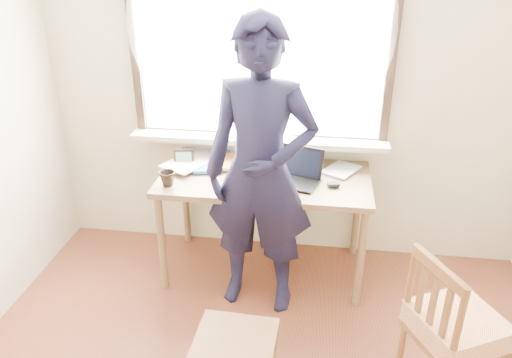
# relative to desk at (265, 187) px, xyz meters

# --- Properties ---
(room_shell) EXTENTS (3.52, 4.02, 2.61)m
(room_shell) POSITION_rel_desk_xyz_m (0.09, -1.43, 0.95)
(room_shell) COLOR beige
(room_shell) RESTS_ON ground
(desk) EXTENTS (1.43, 0.72, 0.77)m
(desk) POSITION_rel_desk_xyz_m (0.00, 0.00, 0.00)
(desk) COLOR brown
(desk) RESTS_ON ground
(laptop) EXTENTS (0.38, 0.34, 0.22)m
(laptop) POSITION_rel_desk_xyz_m (0.21, -0.04, 0.13)
(laptop) COLOR black
(laptop) RESTS_ON desk
(mug_white) EXTENTS (0.16, 0.16, 0.09)m
(mug_white) POSITION_rel_desk_xyz_m (-0.14, 0.23, 0.12)
(mug_white) COLOR white
(mug_white) RESTS_ON desk
(mug_dark) EXTENTS (0.15, 0.15, 0.10)m
(mug_dark) POSITION_rel_desk_xyz_m (-0.61, -0.23, 0.13)
(mug_dark) COLOR black
(mug_dark) RESTS_ON desk
(mouse) EXTENTS (0.09, 0.06, 0.03)m
(mouse) POSITION_rel_desk_xyz_m (0.46, -0.10, 0.10)
(mouse) COLOR black
(mouse) RESTS_ON desk
(desk_clutter) EXTENTS (0.76, 0.46, 0.05)m
(desk_clutter) POSITION_rel_desk_xyz_m (-0.29, 0.15, 0.10)
(desk_clutter) COLOR #366BAF
(desk_clutter) RESTS_ON desk
(book_a) EXTENTS (0.22, 0.29, 0.03)m
(book_a) POSITION_rel_desk_xyz_m (-0.36, 0.22, 0.09)
(book_a) COLOR white
(book_a) RESTS_ON desk
(book_b) EXTENTS (0.30, 0.32, 0.02)m
(book_b) POSITION_rel_desk_xyz_m (0.43, 0.20, 0.09)
(book_b) COLOR white
(book_b) RESTS_ON desk
(picture_frame) EXTENTS (0.14, 0.04, 0.11)m
(picture_frame) POSITION_rel_desk_xyz_m (-0.59, 0.10, 0.13)
(picture_frame) COLOR black
(picture_frame) RESTS_ON desk
(work_chair) EXTENTS (0.42, 0.41, 0.42)m
(work_chair) POSITION_rel_desk_xyz_m (-0.00, -1.18, -0.34)
(work_chair) COLOR brown
(work_chair) RESTS_ON ground
(side_chair) EXTENTS (0.54, 0.55, 0.89)m
(side_chair) POSITION_rel_desk_xyz_m (1.09, -1.00, -0.22)
(side_chair) COLOR brown
(side_chair) RESTS_ON ground
(person) EXTENTS (0.73, 0.51, 1.89)m
(person) POSITION_rel_desk_xyz_m (0.01, -0.32, 0.26)
(person) COLOR black
(person) RESTS_ON ground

